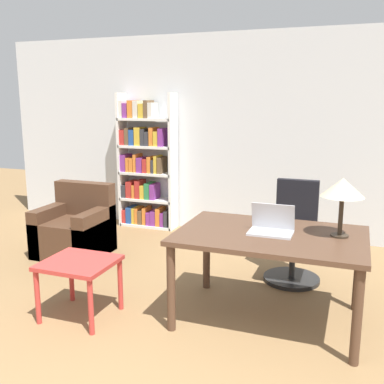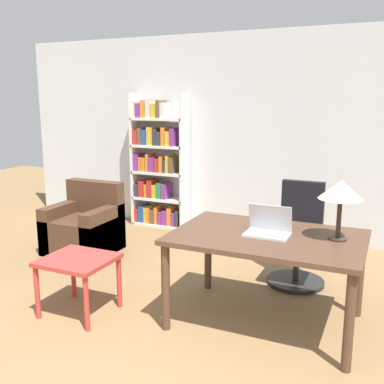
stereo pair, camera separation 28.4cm
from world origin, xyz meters
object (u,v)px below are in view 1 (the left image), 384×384
object	(u,v)px
armchair	(75,230)
laptop	(271,227)
table_lamp	(343,189)
office_chair	(294,239)
side_table_blue	(79,270)
bookshelf	(145,166)
desk	(270,244)

from	to	relation	value
armchair	laptop	bearing A→B (deg)	-18.39
table_lamp	office_chair	size ratio (longest dim) A/B	0.46
armchair	table_lamp	bearing A→B (deg)	-13.61
office_chair	side_table_blue	size ratio (longest dim) A/B	1.76
laptop	side_table_blue	world-z (taller)	laptop
bookshelf	office_chair	bearing A→B (deg)	-28.36
office_chair	side_table_blue	world-z (taller)	office_chair
armchair	desk	bearing A→B (deg)	-18.60
desk	armchair	world-z (taller)	armchair
laptop	side_table_blue	distance (m)	1.65
desk	side_table_blue	xyz separation A→B (m)	(-1.52, -0.50, -0.25)
laptop	bookshelf	size ratio (longest dim) A/B	0.18
desk	laptop	world-z (taller)	laptop
office_chair	side_table_blue	bearing A→B (deg)	-137.20
office_chair	table_lamp	bearing A→B (deg)	-62.09
desk	side_table_blue	world-z (taller)	desk
desk	bookshelf	bearing A→B (deg)	135.21
side_table_blue	bookshelf	world-z (taller)	bookshelf
table_lamp	armchair	size ratio (longest dim) A/B	0.57
bookshelf	armchair	bearing A→B (deg)	-100.73
laptop	office_chair	size ratio (longest dim) A/B	0.34
table_lamp	bookshelf	world-z (taller)	bookshelf
desk	office_chair	bearing A→B (deg)	85.80
desk	side_table_blue	distance (m)	1.62
desk	laptop	size ratio (longest dim) A/B	4.30
laptop	side_table_blue	bearing A→B (deg)	-161.53
desk	table_lamp	size ratio (longest dim) A/B	3.20
side_table_blue	armchair	world-z (taller)	armchair
side_table_blue	bookshelf	size ratio (longest dim) A/B	0.30
side_table_blue	armchair	distance (m)	1.66
side_table_blue	bookshelf	distance (m)	2.85
office_chair	bookshelf	xyz separation A→B (m)	(-2.31, 1.25, 0.45)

